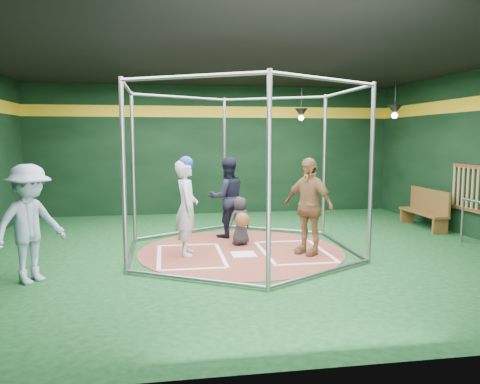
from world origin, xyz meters
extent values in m
cube|color=#0C3614|center=(0.00, 0.00, -0.01)|extent=(10.00, 9.00, 0.02)
cube|color=black|center=(0.00, 0.00, 3.50)|extent=(10.00, 9.00, 0.02)
cube|color=black|center=(0.00, 4.50, 1.75)|extent=(10.00, 0.10, 3.50)
cube|color=black|center=(0.00, -4.50, 1.75)|extent=(10.00, 0.10, 3.50)
cube|color=yellow|center=(0.00, 4.47, 2.80)|extent=(10.00, 0.01, 0.30)
cylinder|color=brown|center=(0.00, 0.00, 0.01)|extent=(3.80, 3.80, 0.01)
cube|color=white|center=(0.00, -0.30, 0.02)|extent=(0.43, 0.43, 0.01)
cube|color=white|center=(-0.95, 0.60, 0.02)|extent=(1.10, 0.07, 0.01)
cube|color=white|center=(-0.95, -1.10, 0.02)|extent=(1.10, 0.07, 0.01)
cube|color=white|center=(-1.50, -0.25, 0.02)|extent=(0.07, 1.70, 0.01)
cube|color=white|center=(-0.40, -0.25, 0.02)|extent=(0.07, 1.70, 0.01)
cube|color=white|center=(0.95, 0.60, 0.02)|extent=(1.10, 0.07, 0.01)
cube|color=white|center=(0.95, -1.10, 0.02)|extent=(1.10, 0.07, 0.01)
cube|color=white|center=(0.40, -0.25, 0.02)|extent=(0.07, 1.70, 0.01)
cube|color=white|center=(1.50, -0.25, 0.02)|extent=(0.07, 1.70, 0.01)
cylinder|color=gray|center=(1.99, 1.15, 1.50)|extent=(0.07, 0.07, 3.00)
cylinder|color=gray|center=(0.00, 2.30, 1.50)|extent=(0.07, 0.07, 3.00)
cylinder|color=gray|center=(-1.99, 1.15, 1.50)|extent=(0.07, 0.07, 3.00)
cylinder|color=gray|center=(-1.99, -1.15, 1.50)|extent=(0.07, 0.07, 3.00)
cylinder|color=gray|center=(0.00, -2.30, 1.50)|extent=(0.07, 0.07, 3.00)
cylinder|color=gray|center=(1.99, -1.15, 1.50)|extent=(0.07, 0.07, 3.00)
cylinder|color=gray|center=(1.00, 1.72, 2.95)|extent=(2.02, 1.20, 0.06)
cylinder|color=gray|center=(1.00, 1.72, 0.05)|extent=(2.02, 1.20, 0.06)
cylinder|color=gray|center=(-1.00, 1.72, 2.95)|extent=(2.02, 1.20, 0.06)
cylinder|color=gray|center=(-1.00, 1.72, 0.05)|extent=(2.02, 1.20, 0.06)
cylinder|color=gray|center=(-1.99, 0.00, 2.95)|extent=(0.06, 2.30, 0.06)
cylinder|color=gray|center=(-1.99, 0.00, 0.05)|extent=(0.06, 2.30, 0.06)
cylinder|color=gray|center=(-1.00, -1.73, 2.95)|extent=(2.02, 1.20, 0.06)
cylinder|color=gray|center=(-1.00, -1.73, 0.05)|extent=(2.02, 1.20, 0.06)
cylinder|color=gray|center=(1.00, -1.73, 2.95)|extent=(2.02, 1.20, 0.06)
cylinder|color=gray|center=(1.00, -1.73, 0.05)|extent=(2.02, 1.20, 0.06)
cylinder|color=gray|center=(1.99, 0.00, 2.95)|extent=(0.06, 2.30, 0.06)
cylinder|color=gray|center=(1.99, 0.00, 0.05)|extent=(0.06, 2.30, 0.06)
cube|color=brown|center=(4.94, 0.40, 1.50)|extent=(0.05, 1.25, 0.08)
cube|color=brown|center=(4.94, 0.40, 0.60)|extent=(0.05, 1.25, 0.08)
cylinder|color=tan|center=(4.92, 0.16, 1.05)|extent=(0.06, 0.06, 0.85)
cylinder|color=tan|center=(4.92, 0.32, 1.05)|extent=(0.06, 0.06, 0.85)
cylinder|color=tan|center=(4.92, 0.48, 1.05)|extent=(0.06, 0.06, 0.85)
cylinder|color=tan|center=(4.92, 0.64, 1.05)|extent=(0.06, 0.06, 0.85)
cylinder|color=tan|center=(4.92, 0.79, 1.05)|extent=(0.06, 0.06, 0.85)
cylinder|color=tan|center=(4.92, 0.95, 1.05)|extent=(0.06, 0.06, 0.85)
cone|color=black|center=(2.20, 3.60, 2.75)|extent=(0.34, 0.34, 0.22)
sphere|color=#FFD899|center=(2.20, 3.60, 2.62)|extent=(0.14, 0.14, 0.14)
cylinder|color=black|center=(2.20, 3.60, 3.10)|extent=(0.02, 0.02, 0.70)
cone|color=black|center=(4.00, 2.00, 2.75)|extent=(0.34, 0.34, 0.22)
sphere|color=#FFD899|center=(4.00, 2.00, 2.62)|extent=(0.14, 0.14, 0.14)
cylinder|color=black|center=(4.00, 2.00, 3.10)|extent=(0.02, 0.02, 0.70)
imported|color=silver|center=(-1.00, -0.14, 0.86)|extent=(0.43, 0.64, 1.70)
sphere|color=navy|center=(-1.00, -0.14, 1.65)|extent=(0.26, 0.26, 0.26)
imported|color=#AF814B|center=(1.16, -0.40, 0.88)|extent=(0.96, 1.06, 1.74)
imported|color=black|center=(0.07, 0.50, 0.48)|extent=(0.54, 0.46, 0.94)
sphere|color=brown|center=(0.07, 0.25, 0.55)|extent=(0.28, 0.28, 0.28)
imported|color=black|center=(-0.08, 1.27, 0.85)|extent=(0.93, 0.80, 1.68)
imported|color=#8BA1B8|center=(-3.32, -1.33, 0.86)|extent=(1.22, 1.26, 1.73)
cube|color=brown|center=(4.55, 1.52, 0.37)|extent=(0.37, 1.57, 0.05)
cube|color=brown|center=(4.70, 1.52, 0.66)|extent=(0.05, 1.57, 0.52)
cube|color=brown|center=(4.55, 0.82, 0.17)|extent=(0.35, 0.07, 0.35)
cube|color=brown|center=(4.55, 2.22, 0.17)|extent=(0.35, 0.07, 0.35)
cylinder|color=gray|center=(4.55, 0.07, 0.45)|extent=(0.05, 0.05, 0.90)
cylinder|color=gray|center=(4.55, -0.43, 0.88)|extent=(0.05, 0.99, 0.05)
camera|label=1|loc=(-1.39, -8.39, 2.11)|focal=35.00mm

